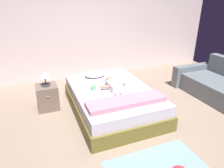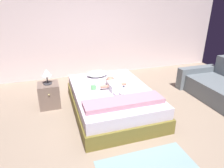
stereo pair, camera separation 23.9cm
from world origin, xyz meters
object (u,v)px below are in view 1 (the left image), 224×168
bed (112,100)px  toy_block (93,88)px  lamp (45,75)px  toothbrush (122,86)px  baby (113,85)px  pillow (95,74)px  nightstand (48,97)px

bed → toy_block: toy_block is taller
lamp → toy_block: bearing=-29.0°
toothbrush → baby: bearing=-166.7°
lamp → baby: bearing=-24.4°
pillow → lamp: 1.08m
toothbrush → lamp: size_ratio=0.50×
bed → toy_block: 0.44m
baby → lamp: (-1.18, 0.53, 0.18)m
toothbrush → nightstand: bearing=160.9°
toothbrush → toy_block: bearing=176.8°
bed → toothbrush: 0.35m
baby → toy_block: (-0.37, 0.08, -0.03)m
baby → toy_block: 0.38m
pillow → lamp: lamp is taller
toothbrush → nightstand: 1.49m
bed → toothbrush: bearing=12.9°
bed → nightstand: bearing=154.9°
pillow → toy_block: pillow is taller
toothbrush → pillow: bearing=116.7°
toothbrush → lamp: lamp is taller
baby → toothbrush: size_ratio=4.37×
bed → baby: size_ratio=3.17×
nightstand → pillow: bearing=10.9°
baby → lamp: bearing=155.6°
toothbrush → toy_block: size_ratio=1.78×
bed → nightstand: (-1.15, 0.54, 0.02)m
bed → lamp: (-1.15, 0.54, 0.48)m
bed → toothbrush: (0.24, 0.06, 0.24)m
pillow → baby: 0.75m
nightstand → toothbrush: bearing=-19.1°
pillow → toothbrush: 0.77m
baby → lamp: size_ratio=2.20×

